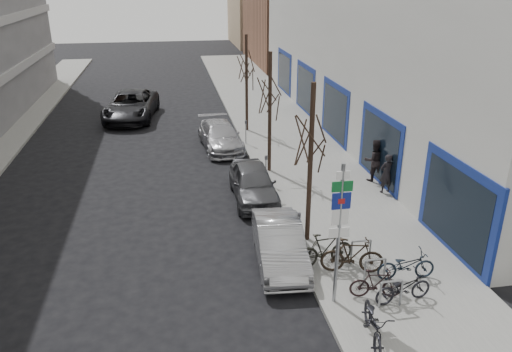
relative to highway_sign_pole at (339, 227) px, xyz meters
name	(u,v)px	position (x,y,z in m)	size (l,w,h in m)	color
ground	(248,315)	(-2.40, 0.01, -2.46)	(120.00, 120.00, 0.00)	black
sidewalk_east	(309,169)	(2.10, 10.01, -2.38)	(5.00, 70.00, 0.15)	slate
commercial_building	(493,39)	(14.60, 16.01, 2.54)	(20.00, 32.00, 10.00)	#B7B7B2
brick_building_far	(311,22)	(10.60, 40.01, 1.54)	(12.00, 14.00, 8.00)	brown
tan_building_far	(283,8)	(11.10, 55.01, 2.04)	(13.00, 12.00, 9.00)	#937A5B
highway_sign_pole	(339,227)	(0.00, 0.00, 0.00)	(0.55, 0.10, 4.20)	gray
bike_rack	(375,268)	(1.40, 0.61, -1.80)	(0.66, 2.26, 0.83)	gray
tree_near	(312,127)	(0.20, 3.51, 1.65)	(1.80, 1.80, 5.50)	black
tree_mid	(270,85)	(0.20, 10.01, 1.65)	(1.80, 1.80, 5.50)	black
tree_far	(246,61)	(0.20, 16.51, 1.65)	(1.80, 1.80, 5.50)	black
meter_front	(299,227)	(-0.25, 3.01, -1.54)	(0.10, 0.08, 1.27)	gray
meter_mid	(266,167)	(-0.25, 8.51, -1.54)	(0.10, 0.08, 1.27)	gray
meter_back	(246,130)	(-0.25, 14.01, -1.54)	(0.10, 0.08, 1.27)	gray
bike_near_left	(374,320)	(0.41, -1.68, -1.71)	(0.60, 1.97, 1.20)	black
bike_near_right	(376,283)	(1.18, -0.01, -1.86)	(0.44, 1.49, 0.90)	black
bike_mid_curb	(406,263)	(2.41, 0.70, -1.78)	(0.53, 1.74, 1.06)	black
bike_mid_inner	(325,249)	(0.27, 1.81, -1.73)	(0.56, 1.89, 1.15)	black
bike_far_curb	(403,285)	(1.83, -0.33, -1.79)	(0.51, 1.69, 1.03)	black
bike_far_inner	(352,255)	(0.96, 1.30, -1.73)	(0.57, 1.91, 1.16)	black
parked_car_front	(279,243)	(-1.00, 2.47, -1.79)	(1.42, 4.07, 1.34)	#9C9DA1
parked_car_mid	(253,183)	(-1.00, 7.34, -1.75)	(1.68, 4.17, 1.42)	#4B4C50
parked_car_back	(220,136)	(-1.62, 13.94, -1.79)	(1.88, 4.61, 1.34)	#A5A5AA
lane_car	(131,105)	(-6.50, 20.69, -1.61)	(2.82, 6.12, 1.70)	black
pedestrian_near	(386,174)	(4.40, 6.74, -1.48)	(0.60, 0.40, 1.65)	black
pedestrian_far	(374,160)	(4.40, 8.05, -1.37)	(0.69, 0.47, 1.87)	black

